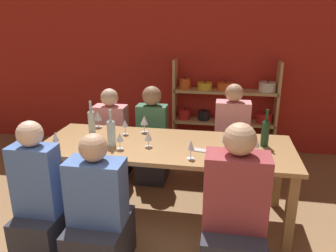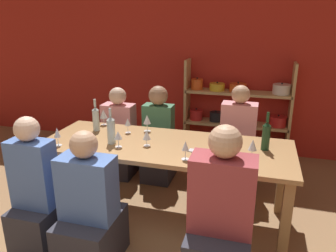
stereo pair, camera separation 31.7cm
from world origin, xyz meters
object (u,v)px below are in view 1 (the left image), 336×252
wine_glass_red_c (191,146)px  person_near_a (40,209)px  wine_glass_empty_a (98,116)px  person_far_a (231,149)px  wine_bottle_amber (111,131)px  wine_bottle_dark (91,120)px  wine_glass_white_a (56,137)px  person_far_b (153,145)px  shelf_unit (226,118)px  dining_table (166,153)px  wine_glass_red_d (144,121)px  wine_glass_white_c (125,124)px  person_near_c (99,222)px  wine_glass_red_a (256,142)px  cell_phone (199,150)px  wine_glass_white_d (120,137)px  person_near_b (233,227)px  person_far_c (112,145)px  wine_bottle_green (265,132)px  wine_glass_red_e (225,138)px  wine_glass_white_b (239,149)px  wine_glass_red_b (148,136)px

wine_glass_red_c → person_near_a: bearing=-157.6°
wine_glass_empty_a → person_far_a: 1.58m
wine_bottle_amber → wine_bottle_dark: bearing=136.3°
wine_glass_white_a → person_far_b: (0.65, 1.07, -0.45)m
shelf_unit → wine_glass_empty_a: size_ratio=8.19×
dining_table → wine_glass_red_d: wine_glass_red_d is taller
wine_glass_white_c → person_far_a: (1.10, 0.58, -0.43)m
wine_glass_empty_a → person_near_c: (0.44, -1.19, -0.49)m
wine_glass_white_a → wine_glass_white_c: 0.72m
wine_glass_red_a → person_far_a: (-0.18, 0.94, -0.45)m
cell_phone → wine_glass_white_d: bearing=-173.4°
dining_table → wine_glass_red_d: (-0.29, 0.31, 0.22)m
person_near_a → person_near_b: 1.54m
person_far_c → wine_bottle_dark: bearing=90.5°
wine_bottle_green → wine_bottle_dark: 1.74m
wine_bottle_amber → person_near_c: (0.11, -0.69, -0.50)m
wine_glass_white_d → wine_glass_red_d: wine_glass_red_d is taller
wine_bottle_dark → cell_phone: bearing=-14.5°
wine_bottle_dark → shelf_unit: bearing=48.8°
wine_glass_red_e → person_far_b: (-0.86, 0.81, -0.44)m
wine_glass_white_d → person_far_c: 1.15m
wine_glass_white_d → wine_bottle_dark: bearing=138.3°
wine_bottle_green → cell_phone: (-0.59, -0.23, -0.13)m
wine_bottle_amber → wine_glass_red_a: bearing=-1.3°
wine_glass_red_d → person_near_c: person_near_c is taller
person_near_a → wine_glass_white_b: bearing=17.4°
shelf_unit → person_near_b: shelf_unit is taller
person_near_c → wine_glass_red_b: bearing=72.0°
wine_bottle_amber → cell_phone: (0.83, 0.01, -0.13)m
wine_bottle_dark → person_near_a: bearing=-94.5°
cell_phone → person_near_a: size_ratio=0.13×
wine_glass_red_b → wine_glass_red_d: size_ratio=0.85×
person_far_a → cell_phone: bearing=71.3°
shelf_unit → cell_phone: size_ratio=9.19×
wine_glass_white_b → person_near_b: bearing=-92.8°
person_near_b → person_near_c: (-1.02, -0.04, -0.05)m
wine_bottle_green → wine_glass_red_d: size_ratio=1.96×
person_far_a → person_near_a: bearing=45.6°
wine_glass_white_b → person_far_a: person_far_a is taller
wine_glass_white_d → wine_bottle_amber: bearing=145.4°
wine_bottle_amber → wine_glass_white_b: (1.16, -0.17, -0.03)m
wine_glass_red_b → wine_glass_red_d: bearing=108.9°
wine_glass_red_a → wine_glass_red_c: 0.56m
wine_glass_red_a → wine_glass_white_c: bearing=164.5°
wine_glass_red_a → wine_glass_red_d: (-1.10, 0.45, -0.00)m
wine_glass_red_d → person_near_a: size_ratio=0.15×
dining_table → wine_glass_white_d: (-0.40, -0.19, 0.20)m
wine_bottle_dark → wine_glass_red_c: 1.19m
wine_glass_white_c → shelf_unit: bearing=56.6°
wine_bottle_dark → person_near_c: (0.44, -1.00, -0.50)m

